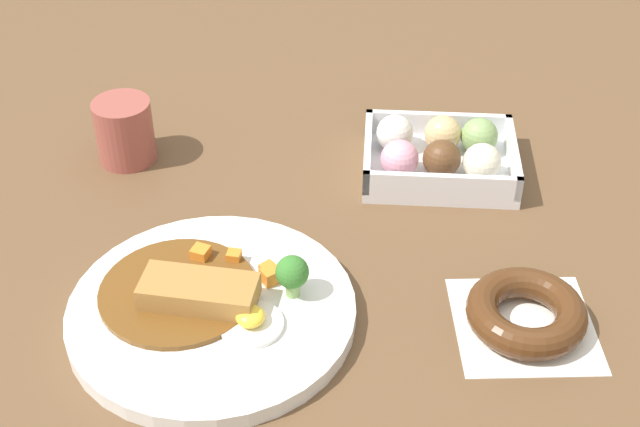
{
  "coord_description": "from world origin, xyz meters",
  "views": [
    {
      "loc": [
        -0.04,
        0.75,
        0.63
      ],
      "look_at": [
        0.01,
        -0.01,
        0.03
      ],
      "focal_mm": 49.96,
      "sensor_mm": 36.0,
      "label": 1
    }
  ],
  "objects_px": {
    "curry_plate": "(211,308)",
    "chocolate_ring_donut": "(526,313)",
    "coffee_mug": "(125,131)",
    "donut_box": "(439,154)"
  },
  "relations": [
    {
      "from": "donut_box",
      "to": "chocolate_ring_donut",
      "type": "relative_size",
      "value": 1.22
    },
    {
      "from": "chocolate_ring_donut",
      "to": "coffee_mug",
      "type": "bearing_deg",
      "value": -29.65
    },
    {
      "from": "donut_box",
      "to": "chocolate_ring_donut",
      "type": "bearing_deg",
      "value": 106.19
    },
    {
      "from": "curry_plate",
      "to": "coffee_mug",
      "type": "relative_size",
      "value": 3.59
    },
    {
      "from": "donut_box",
      "to": "coffee_mug",
      "type": "distance_m",
      "value": 0.38
    },
    {
      "from": "curry_plate",
      "to": "coffee_mug",
      "type": "distance_m",
      "value": 0.31
    },
    {
      "from": "donut_box",
      "to": "chocolate_ring_donut",
      "type": "xyz_separation_m",
      "value": [
        -0.08,
        0.26,
        -0.01
      ]
    },
    {
      "from": "curry_plate",
      "to": "chocolate_ring_donut",
      "type": "distance_m",
      "value": 0.31
    },
    {
      "from": "curry_plate",
      "to": "chocolate_ring_donut",
      "type": "bearing_deg",
      "value": -178.15
    },
    {
      "from": "donut_box",
      "to": "coffee_mug",
      "type": "height_order",
      "value": "coffee_mug"
    }
  ]
}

